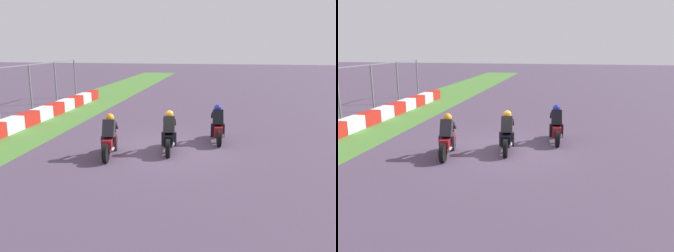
# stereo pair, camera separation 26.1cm
# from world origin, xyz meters

# --- Properties ---
(ground_plane) EXTENTS (120.00, 120.00, 0.00)m
(ground_plane) POSITION_xyz_m (0.00, 0.00, 0.00)
(ground_plane) COLOR #4B3C51
(rider_lane_a) EXTENTS (2.04, 0.58, 1.51)m
(rider_lane_a) POSITION_xyz_m (1.34, -1.82, 0.62)
(rider_lane_a) COLOR black
(rider_lane_a) RESTS_ON ground_plane
(rider_lane_b) EXTENTS (2.04, 0.57, 1.51)m
(rider_lane_b) POSITION_xyz_m (-0.27, -0.13, 0.62)
(rider_lane_b) COLOR black
(rider_lane_b) RESTS_ON ground_plane
(rider_lane_c) EXTENTS (2.04, 0.57, 1.51)m
(rider_lane_c) POSITION_xyz_m (-1.19, 1.82, 0.62)
(rider_lane_c) COLOR black
(rider_lane_c) RESTS_ON ground_plane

